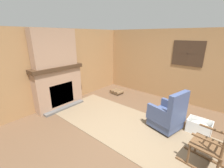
{
  "coord_description": "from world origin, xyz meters",
  "views": [
    {
      "loc": [
        1.41,
        -2.23,
        2.17
      ],
      "look_at": [
        -1.08,
        0.69,
        0.9
      ],
      "focal_mm": 24.0,
      "sensor_mm": 36.0,
      "label": 1
    }
  ],
  "objects_px": {
    "laundry_basket": "(199,127)",
    "rocking_chair": "(211,147)",
    "firewood_stack": "(117,92)",
    "armchair": "(167,116)",
    "oil_lamp_vase": "(48,64)",
    "storage_case": "(71,62)"
  },
  "relations": [
    {
      "from": "rocking_chair",
      "to": "laundry_basket",
      "type": "distance_m",
      "value": 1.07
    },
    {
      "from": "laundry_basket",
      "to": "rocking_chair",
      "type": "bearing_deg",
      "value": -71.68
    },
    {
      "from": "armchair",
      "to": "laundry_basket",
      "type": "relative_size",
      "value": 1.99
    },
    {
      "from": "firewood_stack",
      "to": "storage_case",
      "type": "distance_m",
      "value": 2.07
    },
    {
      "from": "armchair",
      "to": "firewood_stack",
      "type": "height_order",
      "value": "armchair"
    },
    {
      "from": "oil_lamp_vase",
      "to": "laundry_basket",
      "type": "bearing_deg",
      "value": 22.86
    },
    {
      "from": "firewood_stack",
      "to": "rocking_chair",
      "type": "bearing_deg",
      "value": -26.63
    },
    {
      "from": "armchair",
      "to": "rocking_chair",
      "type": "height_order",
      "value": "rocking_chair"
    },
    {
      "from": "oil_lamp_vase",
      "to": "armchair",
      "type": "bearing_deg",
      "value": 21.44
    },
    {
      "from": "armchair",
      "to": "rocking_chair",
      "type": "bearing_deg",
      "value": 160.07
    },
    {
      "from": "armchair",
      "to": "oil_lamp_vase",
      "type": "xyz_separation_m",
      "value": [
        -3.06,
        -1.2,
        1.02
      ]
    },
    {
      "from": "armchair",
      "to": "oil_lamp_vase",
      "type": "distance_m",
      "value": 3.44
    },
    {
      "from": "laundry_basket",
      "to": "storage_case",
      "type": "xyz_separation_m",
      "value": [
        -3.68,
        -0.79,
        1.2
      ]
    },
    {
      "from": "rocking_chair",
      "to": "firewood_stack",
      "type": "bearing_deg",
      "value": -20.72
    },
    {
      "from": "laundry_basket",
      "to": "oil_lamp_vase",
      "type": "bearing_deg",
      "value": -157.14
    },
    {
      "from": "rocking_chair",
      "to": "laundry_basket",
      "type": "xyz_separation_m",
      "value": [
        -0.33,
        0.99,
        -0.26
      ]
    },
    {
      "from": "oil_lamp_vase",
      "to": "firewood_stack",
      "type": "bearing_deg",
      "value": 72.17
    },
    {
      "from": "rocking_chair",
      "to": "storage_case",
      "type": "height_order",
      "value": "storage_case"
    },
    {
      "from": "laundry_basket",
      "to": "oil_lamp_vase",
      "type": "xyz_separation_m",
      "value": [
        -3.68,
        -1.55,
        1.22
      ]
    },
    {
      "from": "armchair",
      "to": "firewood_stack",
      "type": "distance_m",
      "value": 2.57
    },
    {
      "from": "rocking_chair",
      "to": "oil_lamp_vase",
      "type": "bearing_deg",
      "value": 13.96
    },
    {
      "from": "oil_lamp_vase",
      "to": "storage_case",
      "type": "xyz_separation_m",
      "value": [
        0.0,
        0.76,
        -0.03
      ]
    }
  ]
}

